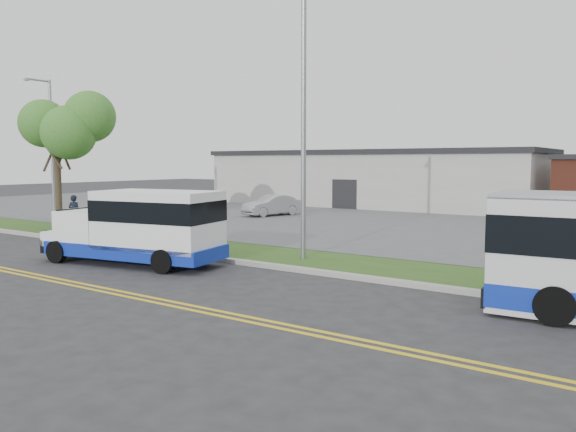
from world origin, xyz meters
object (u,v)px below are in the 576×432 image
Objects in this scene: tree_west at (56,128)px; parked_car_b at (151,205)px; streetlight_far at (50,144)px; parked_car_a at (272,205)px; streetlight_near at (302,109)px; shuttle_bus at (143,225)px; pedestrian at (74,212)px.

tree_west is 8.90m from parked_car_b.
parked_car_a is at bearing 47.06° from streetlight_far.
parked_car_b is (-16.74, 8.02, -4.50)m from streetlight_near.
shuttle_bus is at bearing -52.59° from parked_car_a.
tree_west is at bearing -96.29° from parked_car_a.
tree_west is 13.32m from parked_car_a.
shuttle_bus is at bearing 135.70° from pedestrian.
parked_car_b is (2.26, 5.33, -3.74)m from streetlight_far.
streetlight_far reaches higher than pedestrian.
streetlight_near is 19.10m from parked_car_b.
streetlight_near is at bearing 156.31° from pedestrian.
shuttle_bus is 1.54× the size of parked_car_b.
tree_west is 0.86× the size of streetlight_far.
shuttle_bus is (14.91, -6.24, -3.14)m from streetlight_far.
streetlight_far is 1.18× the size of shuttle_bus.
shuttle_bus reaches higher than parked_car_a.
parked_car_a is (3.54, 11.61, -0.23)m from pedestrian.
tree_west reaches higher than shuttle_bus.
streetlight_far reaches higher than tree_west.
tree_west is 12.23m from shuttle_bus.
parked_car_a is 7.69m from parked_car_b.
parked_car_b is at bearing 67.05° from streetlight_far.
parked_car_a is 0.89× the size of parked_car_b.
streetlight_near is 5.48× the size of pedestrian.
streetlight_near is 14.43m from pedestrian.
pedestrian is 0.40× the size of parked_car_b.
parked_car_b is (-2.97, 7.52, -0.23)m from pedestrian.
pedestrian is at bearing -90.97° from parked_car_a.
tree_west is at bearing -67.33° from parked_car_b.
streetlight_far is at bearing 147.17° from shuttle_bus.
streetlight_far is 2.05× the size of parked_car_a.
streetlight_near is (15.00, -0.47, 0.11)m from tree_west.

